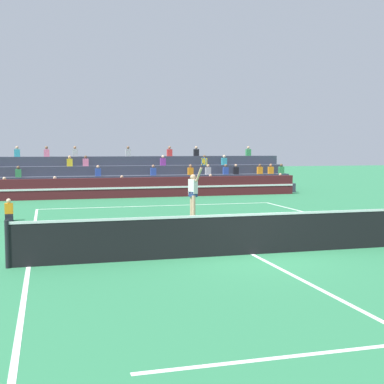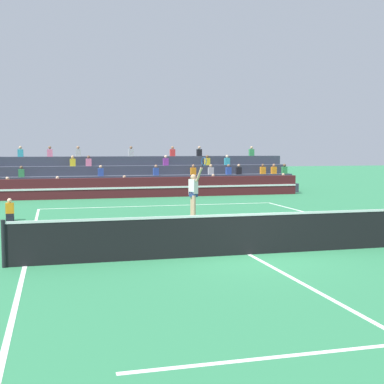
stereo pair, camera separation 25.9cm
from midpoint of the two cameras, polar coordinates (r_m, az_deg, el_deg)
The scene contains 8 objects.
ground_plane at distance 13.87m, azimuth 6.65°, elevation -6.64°, with size 120.00×120.00×0.00m, color #2D7A4C.
court_lines at distance 13.87m, azimuth 6.65°, elevation -6.63°, with size 11.10×23.90×0.01m.
tennis_net at distance 13.77m, azimuth 6.68°, elevation -4.42°, with size 12.00×0.10×1.10m.
sponsor_banner_wall at distance 29.50m, azimuth -4.85°, elevation 0.49°, with size 18.00×0.26×1.10m.
bleacher_stand at distance 32.60m, azimuth -5.79°, elevation 1.39°, with size 19.32×3.80×2.83m.
ball_kid_courtside at distance 21.13m, azimuth -18.52°, elevation -2.02°, with size 0.30×0.36×0.84m.
tennis_player at distance 20.62m, azimuth 0.53°, elevation -0.11°, with size 0.50×1.09×2.43m.
tennis_ball at distance 18.15m, azimuth -1.09°, elevation -3.80°, with size 0.07×0.07×0.07m, color #C6DB33.
Camera 2 is at (-4.80, -12.70, 2.73)m, focal length 50.00 mm.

